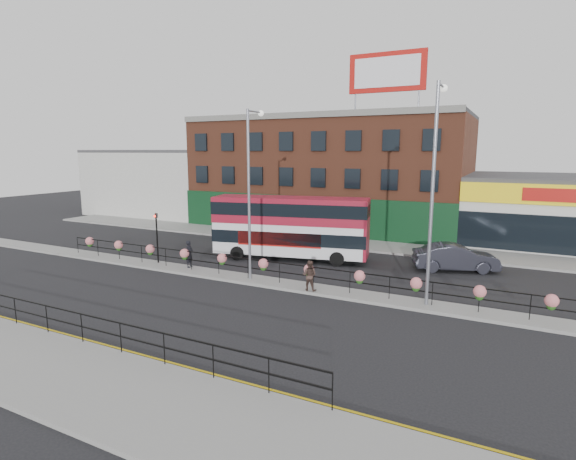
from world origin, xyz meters
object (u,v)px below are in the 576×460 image
at_px(double_decker_bus, 291,221).
at_px(lamp_column_east, 434,176).
at_px(lamp_column_west, 251,180).
at_px(pedestrian_a, 189,254).
at_px(pedestrian_b, 309,275).
at_px(car, 455,257).

bearing_deg(double_decker_bus, lamp_column_east, -28.71).
height_order(lamp_column_west, lamp_column_east, lamp_column_east).
bearing_deg(lamp_column_east, pedestrian_a, 179.38).
height_order(pedestrian_b, lamp_column_west, lamp_column_west).
height_order(car, pedestrian_b, pedestrian_b).
relative_size(double_decker_bus, lamp_column_east, 1.06).
xyz_separation_m(pedestrian_b, lamp_column_east, (5.74, 0.77, 5.17)).
xyz_separation_m(car, lamp_column_east, (-0.37, -7.26, 5.29)).
bearing_deg(car, double_decker_bus, 79.43).
distance_m(pedestrian_a, pedestrian_b, 8.52).
height_order(double_decker_bus, pedestrian_b, double_decker_bus).
xyz_separation_m(car, pedestrian_b, (-6.11, -8.03, 0.12)).
xyz_separation_m(double_decker_bus, lamp_column_east, (9.89, -5.42, 3.54)).
relative_size(car, lamp_column_west, 0.57).
bearing_deg(pedestrian_a, pedestrian_b, -106.69).
bearing_deg(pedestrian_a, car, -74.47).
xyz_separation_m(pedestrian_a, lamp_column_east, (14.21, -0.15, 5.13)).
bearing_deg(lamp_column_east, pedestrian_b, -172.36).
height_order(car, lamp_column_west, lamp_column_west).
bearing_deg(pedestrian_b, car, -132.72).
distance_m(car, lamp_column_east, 8.99).
relative_size(pedestrian_a, pedestrian_b, 1.05).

